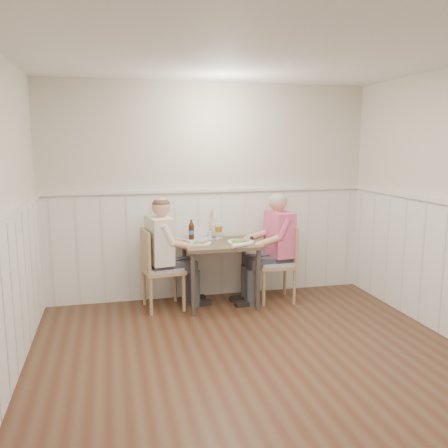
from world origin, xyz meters
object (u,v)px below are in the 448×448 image
dining_table (220,251)px  chair_left (158,266)px  man_in_pink (276,255)px  beer_bottle (191,231)px  grass_vase (210,224)px  chair_right (280,260)px  diner_cream (163,262)px

dining_table → chair_left: 0.73m
chair_left → man_in_pink: (1.41, -0.02, 0.05)m
beer_bottle → man_in_pink: bearing=-12.7°
grass_vase → dining_table: bearing=-78.9°
chair_right → chair_left: bearing=178.4°
man_in_pink → beer_bottle: (-0.99, 0.22, 0.30)m
chair_left → beer_bottle: size_ratio=3.85×
man_in_pink → grass_vase: bearing=159.6°
man_in_pink → beer_bottle: man_in_pink is taller
diner_cream → grass_vase: 0.76m
chair_right → diner_cream: 1.40m
man_in_pink → chair_left: bearing=179.1°
chair_left → beer_bottle: 0.59m
chair_left → grass_vase: 0.82m
diner_cream → dining_table: bearing=-1.6°
grass_vase → man_in_pink: bearing=-20.4°
beer_bottle → grass_vase: bearing=13.5°
beer_bottle → grass_vase: (0.24, 0.06, 0.06)m
chair_right → man_in_pink: size_ratio=0.69×
beer_bottle → grass_vase: grass_vase is taller
man_in_pink → grass_vase: size_ratio=3.49×
dining_table → grass_vase: 0.40m
chair_right → chair_left: chair_left is taller
chair_right → beer_bottle: bearing=167.0°
chair_left → man_in_pink: 1.41m
grass_vase → beer_bottle: bearing=-166.5°
dining_table → man_in_pink: size_ratio=0.64×
dining_table → man_in_pink: 0.70m
man_in_pink → beer_bottle: 1.06m
dining_table → grass_vase: bearing=101.1°
chair_right → beer_bottle: beer_bottle is taller
dining_table → beer_bottle: 0.43m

